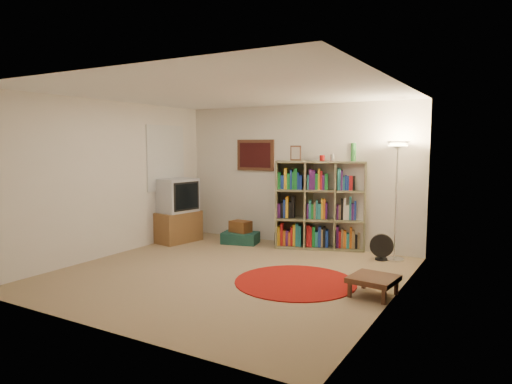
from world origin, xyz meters
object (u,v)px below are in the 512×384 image
tv_stand (177,211)px  suitcase (240,238)px  side_table (373,280)px  floor_fan (382,247)px  bookshelf (319,206)px  floor_lamp (397,162)px

tv_stand → suitcase: 1.29m
side_table → suitcase: bearing=150.0°
floor_fan → tv_stand: (-3.67, -0.50, 0.36)m
floor_fan → bookshelf: bearing=150.2°
floor_lamp → side_table: 2.29m
bookshelf → suitcase: bearing=175.8°
bookshelf → tv_stand: size_ratio=1.55×
floor_lamp → floor_fan: bearing=-147.3°
suitcase → bookshelf: bearing=1.7°
tv_stand → suitcase: tv_stand is taller
floor_fan → tv_stand: 3.72m
tv_stand → suitcase: bearing=31.4°
floor_lamp → side_table: floor_lamp is taller
bookshelf → side_table: bearing=-72.3°
tv_stand → floor_lamp: bearing=18.9°
suitcase → side_table: (2.91, -1.68, 0.10)m
bookshelf → side_table: bookshelf is taller
side_table → floor_fan: bearing=101.6°
tv_stand → floor_fan: bearing=17.7°
tv_stand → side_table: 4.23m
floor_lamp → floor_fan: size_ratio=4.45×
bookshelf → floor_fan: bearing=-34.0°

